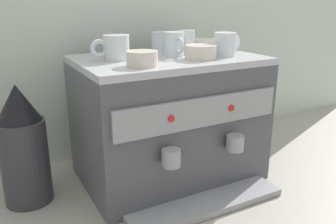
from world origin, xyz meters
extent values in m
plane|color=#9E998E|center=(0.00, 0.00, 0.00)|extent=(4.00, 4.00, 0.00)
cube|color=silver|center=(0.00, 0.31, 0.54)|extent=(2.80, 0.03, 1.08)
cube|color=#4C4C51|center=(0.00, 0.00, 0.21)|extent=(0.61, 0.40, 0.41)
cube|color=#B7B7BC|center=(0.00, 0.00, 0.42)|extent=(0.61, 0.40, 0.02)
cube|color=#939399|center=(0.00, -0.21, 0.30)|extent=(0.56, 0.01, 0.09)
cylinder|color=red|center=(-0.11, -0.21, 0.30)|extent=(0.02, 0.01, 0.02)
cylinder|color=red|center=(0.11, -0.21, 0.30)|extent=(0.02, 0.01, 0.02)
cube|color=#939399|center=(0.00, -0.25, 0.01)|extent=(0.51, 0.12, 0.02)
cylinder|color=#939399|center=(-0.11, -0.23, 0.19)|extent=(0.06, 0.06, 0.05)
cylinder|color=#939399|center=(0.11, -0.23, 0.19)|extent=(0.06, 0.06, 0.05)
cylinder|color=silver|center=(0.17, -0.08, 0.47)|extent=(0.07, 0.07, 0.08)
torus|color=silver|center=(0.22, -0.07, 0.47)|extent=(0.06, 0.03, 0.06)
cylinder|color=silver|center=(-0.17, 0.02, 0.47)|extent=(0.08, 0.08, 0.08)
torus|color=silver|center=(-0.23, 0.02, 0.47)|extent=(0.06, 0.02, 0.06)
cylinder|color=silver|center=(0.09, 0.04, 0.48)|extent=(0.06, 0.06, 0.08)
torus|color=silver|center=(0.11, 0.08, 0.48)|extent=(0.03, 0.06, 0.06)
cylinder|color=silver|center=(0.05, 0.13, 0.47)|extent=(0.08, 0.08, 0.07)
torus|color=silver|center=(0.05, 0.18, 0.47)|extent=(0.02, 0.05, 0.05)
cylinder|color=silver|center=(0.02, 0.00, 0.47)|extent=(0.06, 0.06, 0.08)
torus|color=silver|center=(0.02, -0.04, 0.47)|extent=(0.02, 0.06, 0.06)
cylinder|color=beige|center=(0.20, 0.10, 0.45)|extent=(0.11, 0.11, 0.04)
cylinder|color=beige|center=(0.20, 0.10, 0.44)|extent=(0.06, 0.06, 0.01)
cylinder|color=beige|center=(0.07, -0.09, 0.46)|extent=(0.10, 0.10, 0.04)
cylinder|color=beige|center=(0.07, -0.09, 0.44)|extent=(0.05, 0.05, 0.01)
cylinder|color=beige|center=(-0.15, -0.12, 0.46)|extent=(0.09, 0.09, 0.04)
cylinder|color=beige|center=(-0.15, -0.12, 0.44)|extent=(0.05, 0.05, 0.01)
cylinder|color=#333338|center=(-0.48, 0.05, 0.14)|extent=(0.15, 0.15, 0.27)
cone|color=black|center=(-0.48, 0.05, 0.33)|extent=(0.13, 0.13, 0.11)
cylinder|color=#B7B7BC|center=(0.41, -0.01, 0.08)|extent=(0.08, 0.08, 0.16)
camera|label=1|loc=(-0.55, -1.03, 0.62)|focal=37.36mm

